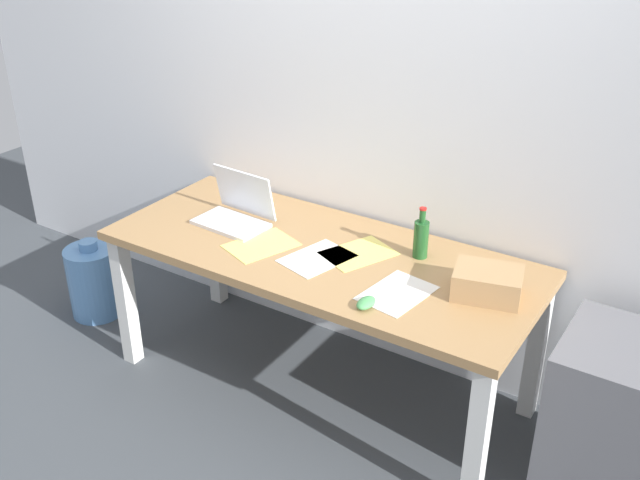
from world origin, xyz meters
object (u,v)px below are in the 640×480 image
at_px(desk, 320,267).
at_px(beer_bottle, 421,238).
at_px(filing_cabinet, 606,417).
at_px(laptop_left, 236,212).
at_px(computer_mouse, 366,303).
at_px(cardboard_box, 487,283).
at_px(water_cooler_jug, 94,281).

relative_size(desk, beer_bottle, 8.38).
bearing_deg(desk, filing_cabinet, 2.67).
distance_m(laptop_left, computer_mouse, 0.93).
height_order(desk, cardboard_box, cardboard_box).
height_order(computer_mouse, water_cooler_jug, computer_mouse).
relative_size(beer_bottle, water_cooler_jug, 0.52).
xyz_separation_m(laptop_left, filing_cabinet, (1.74, 0.04, -0.45)).
xyz_separation_m(laptop_left, beer_bottle, (0.87, 0.16, 0.03)).
relative_size(desk, filing_cabinet, 2.82).
xyz_separation_m(computer_mouse, cardboard_box, (0.36, 0.32, 0.04)).
bearing_deg(cardboard_box, computer_mouse, -137.60).
bearing_deg(water_cooler_jug, desk, 5.42).
distance_m(beer_bottle, computer_mouse, 0.48).
bearing_deg(water_cooler_jug, beer_bottle, 10.04).
bearing_deg(desk, computer_mouse, -36.40).
xyz_separation_m(cardboard_box, filing_cabinet, (0.52, 0.02, -0.45)).
relative_size(desk, cardboard_box, 7.44).
height_order(beer_bottle, cardboard_box, beer_bottle).
height_order(desk, filing_cabinet, desk).
distance_m(laptop_left, water_cooler_jug, 1.09).
distance_m(laptop_left, filing_cabinet, 1.80).
height_order(beer_bottle, computer_mouse, beer_bottle).
height_order(computer_mouse, cardboard_box, cardboard_box).
bearing_deg(water_cooler_jug, computer_mouse, -5.10).
relative_size(computer_mouse, water_cooler_jug, 0.22).
distance_m(water_cooler_jug, filing_cabinet, 2.66).
bearing_deg(cardboard_box, laptop_left, -179.42).
height_order(laptop_left, cardboard_box, laptop_left).
bearing_deg(water_cooler_jug, laptop_left, 9.67).
distance_m(computer_mouse, filing_cabinet, 1.02).
bearing_deg(beer_bottle, water_cooler_jug, -169.96).
xyz_separation_m(desk, filing_cabinet, (1.26, 0.06, -0.30)).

